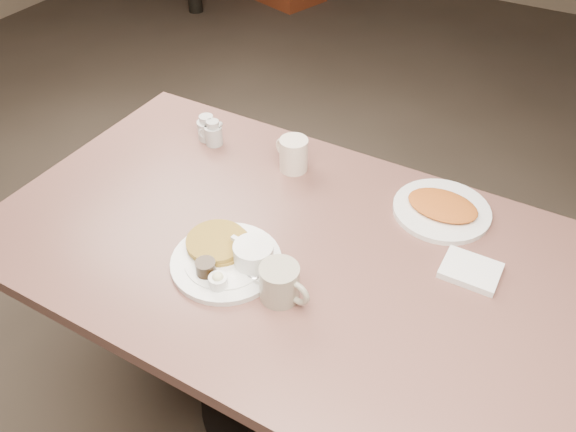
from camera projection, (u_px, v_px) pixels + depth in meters
The scene contains 8 objects.
diner_table at pixel (284, 286), 1.55m from camera, with size 1.50×0.90×0.75m.
main_plate at pixel (230, 256), 1.37m from camera, with size 0.34×0.30×0.07m.
coffee_mug_near at pixel (281, 283), 1.27m from camera, with size 0.13×0.10×0.09m.
napkin at pixel (471, 270), 1.35m from camera, with size 0.13×0.11×0.02m.
coffee_mug_far at pixel (293, 154), 1.64m from camera, with size 0.13×0.10×0.10m.
creamer_left at pixel (213, 133), 1.75m from camera, with size 0.08×0.06×0.08m.
creamer_right at pixel (207, 128), 1.77m from camera, with size 0.08×0.06×0.08m.
hash_plate at pixel (442, 209), 1.52m from camera, with size 0.26×0.26×0.04m.
Camera 1 is at (0.52, -0.90, 1.75)m, focal length 35.68 mm.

